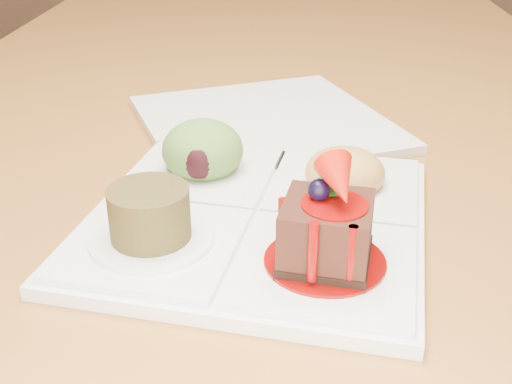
{
  "coord_description": "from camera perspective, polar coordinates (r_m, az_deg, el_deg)",
  "views": [
    {
      "loc": [
        0.03,
        -1.03,
        1.04
      ],
      "look_at": [
        0.0,
        -0.54,
        0.79
      ],
      "focal_mm": 45.0,
      "sensor_mm": 36.0,
      "label": 1
    }
  ],
  "objects": [
    {
      "name": "sampler_plate",
      "position": [
        0.57,
        -0.12,
        -0.91
      ],
      "size": [
        0.34,
        0.34,
        0.11
      ],
      "rotation": [
        0.0,
        0.0,
        -0.18
      ],
      "color": "silver",
      "rests_on": "dining_table"
    },
    {
      "name": "dining_table",
      "position": [
        1.09,
        1.28,
        8.24
      ],
      "size": [
        1.0,
        1.8,
        0.75
      ],
      "color": "#9A5D28",
      "rests_on": "ground"
    },
    {
      "name": "second_plate",
      "position": [
        0.79,
        0.77,
        6.13
      ],
      "size": [
        0.37,
        0.37,
        0.01
      ],
      "primitive_type": "cube",
      "rotation": [
        0.0,
        0.0,
        0.4
      ],
      "color": "silver",
      "rests_on": "dining_table"
    }
  ]
}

